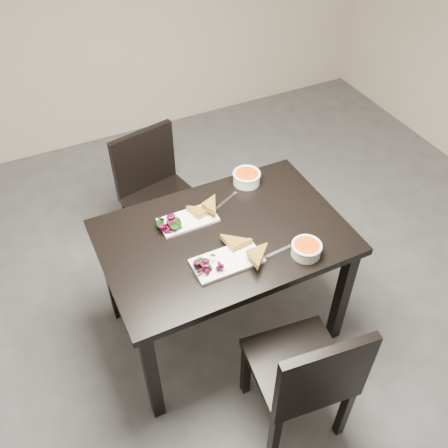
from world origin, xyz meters
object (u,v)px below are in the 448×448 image
(chair_far, at_px, (156,189))
(plate_near, at_px, (227,261))
(soup_bowl_near, at_px, (306,249))
(table, at_px, (224,248))
(soup_bowl_far, at_px, (247,177))
(plate_far, at_px, (188,220))
(chair_near, at_px, (307,374))

(chair_far, distance_m, plate_near, 1.00)
(plate_near, distance_m, soup_bowl_near, 0.38)
(table, relative_size, soup_bowl_far, 7.81)
(soup_bowl_far, bearing_deg, plate_far, -160.28)
(table, height_order, chair_near, chair_near)
(chair_far, xyz_separation_m, plate_far, (-0.03, -0.62, 0.27))
(chair_far, xyz_separation_m, plate_near, (0.03, -0.96, 0.27))
(chair_near, xyz_separation_m, plate_near, (-0.13, 0.53, 0.27))
(chair_far, height_order, soup_bowl_near, chair_far)
(plate_near, bearing_deg, plate_far, 99.35)
(soup_bowl_near, bearing_deg, chair_far, 109.69)
(chair_near, xyz_separation_m, soup_bowl_near, (0.22, 0.42, 0.30))
(plate_near, bearing_deg, table, 68.57)
(soup_bowl_near, xyz_separation_m, soup_bowl_far, (-0.00, 0.60, 0.00))
(chair_near, height_order, plate_far, chair_near)
(chair_near, bearing_deg, chair_far, 102.60)
(table, xyz_separation_m, soup_bowl_near, (0.29, -0.29, 0.14))
(plate_near, xyz_separation_m, plate_far, (-0.06, 0.34, -0.00))
(chair_near, distance_m, soup_bowl_far, 1.08)
(plate_near, height_order, soup_bowl_far, soup_bowl_far)
(plate_far, bearing_deg, chair_near, -77.77)
(chair_near, height_order, plate_near, chair_near)
(soup_bowl_far, bearing_deg, chair_near, -102.29)
(table, height_order, soup_bowl_near, soup_bowl_near)
(chair_far, bearing_deg, plate_far, -105.29)
(table, distance_m, chair_near, 0.73)
(chair_near, bearing_deg, table, 101.82)
(soup_bowl_near, relative_size, soup_bowl_far, 0.94)
(plate_near, relative_size, plate_far, 1.12)
(chair_near, xyz_separation_m, soup_bowl_far, (0.22, 1.02, 0.30))
(soup_bowl_far, bearing_deg, plate_near, -126.30)
(plate_far, bearing_deg, table, -52.95)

